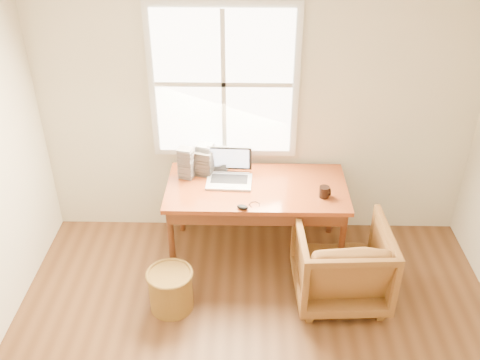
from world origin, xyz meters
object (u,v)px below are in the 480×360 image
object	(u,v)px
armchair	(341,262)
coffee_mug	(324,192)
laptop	(229,170)
desk	(257,188)
cd_stack_a	(205,158)
wicker_stool	(171,290)

from	to	relation	value
armchair	coffee_mug	distance (m)	0.61
laptop	desk	bearing A→B (deg)	-8.32
desk	cd_stack_a	distance (m)	0.56
desk	wicker_stool	world-z (taller)	desk
armchair	coffee_mug	world-z (taller)	coffee_mug
armchair	cd_stack_a	xyz separation A→B (m)	(-1.18, 0.79, 0.54)
laptop	coffee_mug	xyz separation A→B (m)	(0.82, -0.21, -0.09)
armchair	coffee_mug	bearing A→B (deg)	-73.89
laptop	coffee_mug	size ratio (longest dim) A/B	3.94
wicker_stool	coffee_mug	size ratio (longest dim) A/B	3.67
desk	coffee_mug	bearing A→B (deg)	-15.37
desk	armchair	xyz separation A→B (m)	(0.71, -0.55, -0.38)
armchair	wicker_stool	size ratio (longest dim) A/B	2.16
desk	cd_stack_a	world-z (taller)	cd_stack_a
wicker_stool	cd_stack_a	world-z (taller)	cd_stack_a
desk	laptop	bearing A→B (deg)	169.18
armchair	desk	bearing A→B (deg)	-40.53
desk	cd_stack_a	bearing A→B (deg)	152.37
laptop	cd_stack_a	distance (m)	0.30
desk	wicker_stool	bearing A→B (deg)	-134.07
laptop	cd_stack_a	xyz separation A→B (m)	(-0.23, 0.20, 0.00)
armchair	laptop	xyz separation A→B (m)	(-0.96, 0.59, 0.53)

